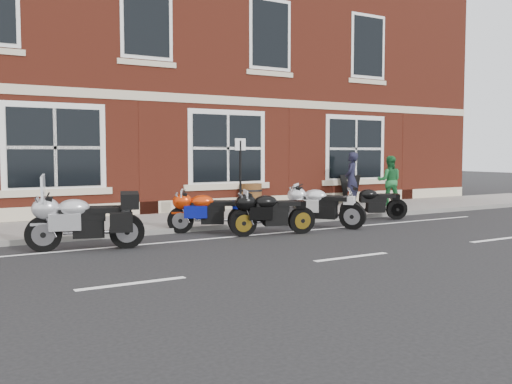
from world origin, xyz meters
TOP-DOWN VIEW (x-y plane):
  - ground at (0.00, 0.00)m, footprint 80.00×80.00m
  - sidewalk at (0.00, 3.00)m, footprint 30.00×3.00m
  - kerb at (0.00, 1.42)m, footprint 30.00×0.16m
  - pub_building at (0.00, 10.50)m, footprint 24.00×12.00m
  - moto_touring_silver at (-3.90, 0.19)m, footprint 2.14×0.79m
  - moto_sport_red at (-0.84, 1.02)m, footprint 1.79×1.06m
  - moto_sport_black at (0.20, 0.01)m, footprint 2.01×0.53m
  - moto_sport_silver at (1.98, 0.44)m, footprint 1.30×1.81m
  - moto_naked_black at (4.12, 1.02)m, footprint 1.79×0.84m
  - pedestrian_left at (5.52, 3.55)m, footprint 0.75×0.72m
  - pedestrian_right at (6.59, 2.93)m, footprint 0.99×0.97m
  - a_board_sign at (6.02, 4.20)m, footprint 0.68×0.57m
  - barrel_planter at (2.19, 4.30)m, footprint 0.70×0.70m
  - parking_sign at (0.29, 1.55)m, footprint 0.29×0.05m

SIDE VIEW (x-z plane):
  - ground at x=0.00m, z-range 0.00..0.00m
  - sidewalk at x=0.00m, z-range 0.00..0.12m
  - kerb at x=0.00m, z-range 0.00..0.12m
  - moto_naked_black at x=4.12m, z-range 0.06..0.91m
  - barrel_planter at x=2.19m, z-range 0.12..0.89m
  - moto_sport_red at x=-0.84m, z-range 0.07..0.95m
  - moto_sport_black at x=0.20m, z-range 0.07..0.98m
  - moto_sport_silver at x=1.98m, z-range 0.07..1.02m
  - moto_touring_silver at x=-3.90m, z-range -0.13..1.30m
  - a_board_sign at x=6.02m, z-range 0.12..1.09m
  - pedestrian_right at x=6.59m, z-range 0.12..1.73m
  - pedestrian_left at x=5.52m, z-range 0.12..1.85m
  - parking_sign at x=0.29m, z-range 0.28..2.35m
  - pub_building at x=0.00m, z-range 0.00..12.00m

